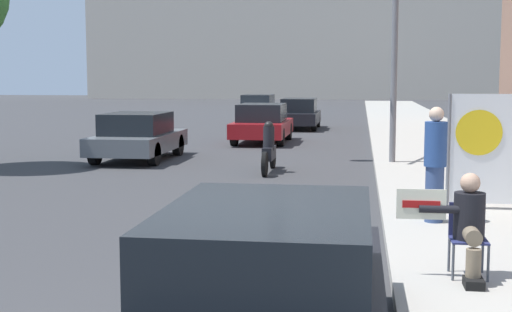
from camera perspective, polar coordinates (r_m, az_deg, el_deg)
name	(u,v)px	position (r m, az deg, el deg)	size (l,w,h in m)	color
sidewalk_curb	(448,159)	(20.70, 15.12, -0.21)	(4.16, 90.00, 0.17)	#A8A399
seated_protester	(468,223)	(8.20, 16.58, -5.18)	(1.00, 0.77, 1.16)	#474C56
jogger_on_sidewalk	(435,163)	(11.16, 14.14, -0.58)	(0.34, 0.34, 1.76)	#334775
protest_banner	(501,149)	(12.48, 19.00, 0.52)	(1.78, 0.06, 1.93)	slate
traffic_light_pole	(349,10)	(19.22, 7.45, 11.49)	(3.40, 3.17, 5.80)	slate
parked_car_curbside	(269,293)	(5.65, 1.05, -10.93)	(1.78, 4.35, 1.41)	black
car_on_road_nearest	(138,136)	(20.61, -9.43, 1.57)	(1.87, 4.10, 1.36)	#565B60
car_on_road_midblock	(262,123)	(25.63, 0.51, 2.64)	(1.83, 4.15, 1.41)	maroon
car_on_road_distant	(299,114)	(32.32, 3.48, 3.40)	(1.72, 4.11, 1.39)	black
car_on_road_far_lane	(258,107)	(40.16, 0.18, 3.98)	(1.85, 4.61, 1.36)	silver
motorcycle_on_road	(269,151)	(17.76, 1.04, 0.44)	(0.28, 2.19, 1.28)	black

